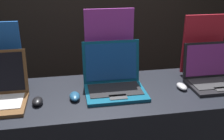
% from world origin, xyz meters
% --- Properties ---
extents(mouse_front, '(0.06, 0.10, 0.04)m').
position_xyz_m(mouse_front, '(-0.45, 0.23, 0.93)').
color(mouse_front, black).
rests_on(mouse_front, display_counter).
extents(laptop_middle, '(0.37, 0.32, 0.30)m').
position_xyz_m(laptop_middle, '(0.02, 0.34, 0.98)').
color(laptop_middle, '#0F5170').
rests_on(laptop_middle, display_counter).
extents(mouse_middle, '(0.06, 0.11, 0.04)m').
position_xyz_m(mouse_middle, '(-0.23, 0.26, 0.93)').
color(mouse_middle, navy).
rests_on(mouse_middle, display_counter).
extents(promo_stand_middle, '(0.33, 0.07, 0.49)m').
position_xyz_m(promo_stand_middle, '(0.02, 0.51, 1.15)').
color(promo_stand_middle, black).
rests_on(promo_stand_middle, display_counter).
extents(laptop_back, '(0.36, 0.29, 0.27)m').
position_xyz_m(laptop_back, '(0.69, 0.32, 0.97)').
color(laptop_back, black).
rests_on(laptop_back, display_counter).
extents(mouse_back, '(0.06, 0.11, 0.03)m').
position_xyz_m(mouse_back, '(0.46, 0.28, 0.93)').
color(mouse_back, '#B2B2B7').
rests_on(mouse_back, display_counter).
extents(promo_stand_back, '(0.30, 0.07, 0.44)m').
position_xyz_m(promo_stand_back, '(0.69, 0.50, 1.12)').
color(promo_stand_back, black).
rests_on(promo_stand_back, display_counter).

